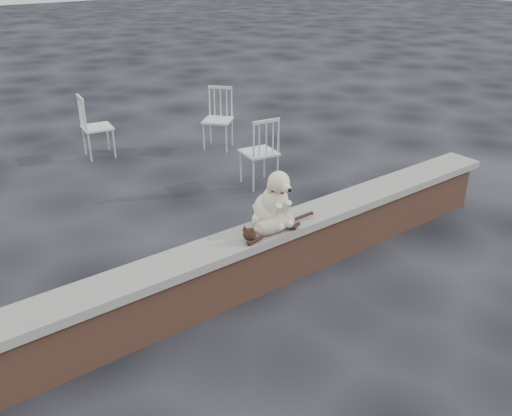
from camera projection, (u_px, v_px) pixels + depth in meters
ground at (266, 282)px, 5.26m from camera, size 60.00×60.00×0.00m
brick_wall at (266, 260)px, 5.15m from camera, size 6.00×0.30×0.50m
capstone at (266, 232)px, 5.02m from camera, size 6.20×0.40×0.08m
dog at (270, 196)px, 4.97m from camera, size 0.38×0.50×0.57m
cat at (274, 224)px, 4.91m from camera, size 1.00×0.27×0.17m
chair_c at (259, 151)px, 7.23m from camera, size 0.64×0.64×0.94m
chair_e at (97, 126)px, 8.22m from camera, size 0.64×0.64×0.94m
chair_d at (218, 119)px, 8.56m from camera, size 0.79×0.79×0.94m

